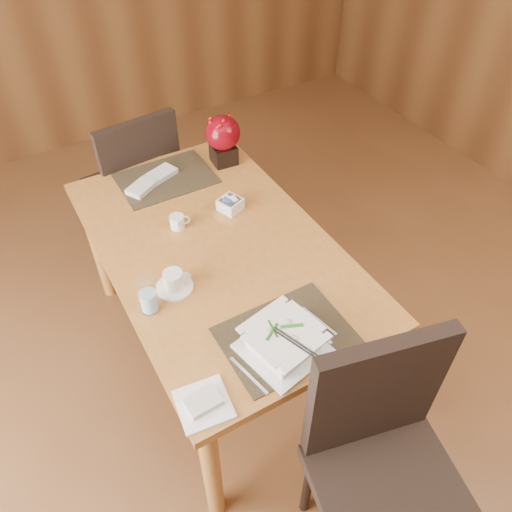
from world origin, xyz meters
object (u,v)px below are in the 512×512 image
dining_table (218,261)px  sugar_caddy (230,205)px  coffee_cup (174,282)px  far_chair (137,181)px  soup_setting (283,342)px  bread_plate (203,404)px  creamer_jug (177,222)px  water_glass (147,294)px  near_chair (384,456)px  berry_decor (223,137)px

dining_table → sugar_caddy: sugar_caddy is taller
coffee_cup → far_chair: (0.19, 1.02, -0.24)m
soup_setting → coffee_cup: (-0.21, 0.46, -0.02)m
coffee_cup → bread_plate: coffee_cup is taller
far_chair → creamer_jug: bearing=81.1°
water_glass → near_chair: 0.98m
sugar_caddy → coffee_cup: bearing=-142.3°
soup_setting → sugar_caddy: size_ratio=3.27×
dining_table → coffee_cup: bearing=-150.9°
coffee_cup → creamer_jug: size_ratio=1.75×
dining_table → creamer_jug: (-0.10, 0.19, 0.13)m
dining_table → far_chair: 0.89m
dining_table → coffee_cup: (-0.25, -0.14, 0.13)m
creamer_jug → berry_decor: 0.55m
coffee_cup → creamer_jug: 0.36m
coffee_cup → sugar_caddy: 0.52m
soup_setting → far_chair: bearing=79.0°
dining_table → bread_plate: size_ratio=9.11×
water_glass → coffee_cup: bearing=24.1°
soup_setting → sugar_caddy: soup_setting is taller
creamer_jug → coffee_cup: bearing=-100.6°
coffee_cup → far_chair: 1.07m
sugar_caddy → water_glass: bearing=-145.1°
soup_setting → berry_decor: 1.19m
creamer_jug → bread_plate: 0.88m
soup_setting → dining_table: bearing=74.1°
soup_setting → far_chair: size_ratio=0.31×
coffee_cup → far_chair: size_ratio=0.15×
water_glass → far_chair: (0.31, 1.08, -0.28)m
coffee_cup → near_chair: size_ratio=0.14×
soup_setting → berry_decor: bearing=60.7°
dining_table → water_glass: bearing=-152.5°
dining_table → water_glass: water_glass is taller
dining_table → berry_decor: bearing=59.6°
soup_setting → bread_plate: bearing=177.0°
bread_plate → near_chair: (0.46, -0.37, -0.17)m
soup_setting → coffee_cup: 0.50m
creamer_jug → water_glass: bearing=-111.1°
near_chair → far_chair: near_chair is taller
water_glass → bread_plate: size_ratio=1.01×
water_glass → berry_decor: (0.68, 0.73, 0.06)m
soup_setting → creamer_jug: 0.78m
near_chair → coffee_cup: bearing=124.2°
water_glass → bread_plate: (0.00, -0.45, -0.08)m
creamer_jug → near_chair: near_chair is taller
water_glass → far_chair: bearing=74.1°
dining_table → far_chair: (-0.06, 0.88, -0.11)m
near_chair → water_glass: bearing=132.2°
bread_plate → coffee_cup: bearing=76.7°
berry_decor → water_glass: bearing=-133.2°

